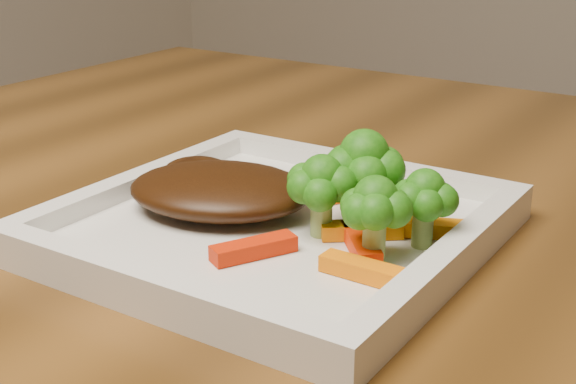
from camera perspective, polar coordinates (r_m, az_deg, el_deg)
The scene contains 12 objects.
plate at distance 0.55m, azimuth -0.87°, elevation -2.82°, with size 0.27×0.27×0.01m, color white.
steak at distance 0.57m, azimuth -4.83°, elevation 0.15°, with size 0.13×0.10×0.03m, color #341907.
broccoli_0 at distance 0.54m, azimuth 5.39°, elevation 1.16°, with size 0.06×0.06×0.07m, color #2E7914, non-canonical shape.
broccoli_1 at distance 0.51m, azimuth 9.68°, elevation -0.47°, with size 0.05×0.05×0.06m, color #285C0F, non-canonical shape.
broccoli_2 at distance 0.49m, azimuth 6.20°, elevation -1.72°, with size 0.05×0.05×0.06m, color #276010, non-canonical shape.
broccoli_3 at distance 0.52m, azimuth 2.42°, elevation 0.09°, with size 0.05×0.05×0.06m, color #257613, non-canonical shape.
carrot_1 at distance 0.47m, azimuth 5.39°, elevation -5.55°, with size 0.05×0.01×0.01m, color orange.
carrot_2 at distance 0.50m, azimuth -2.45°, elevation -4.02°, with size 0.06×0.01×0.01m, color red.
carrot_3 at distance 0.54m, azimuth 10.33°, elevation -2.56°, with size 0.06×0.02×0.01m, color orange.
carrot_4 at distance 0.59m, azimuth 4.42°, elevation -0.01°, with size 0.05×0.01×0.01m, color #FF5804.
carrot_5 at distance 0.51m, azimuth 5.19°, elevation -3.65°, with size 0.06×0.02×0.01m, color #FF3004.
carrot_6 at distance 0.53m, azimuth 5.26°, elevation -2.70°, with size 0.05×0.01×0.01m, color orange.
Camera 1 is at (0.14, -0.55, 0.97)m, focal length 50.00 mm.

